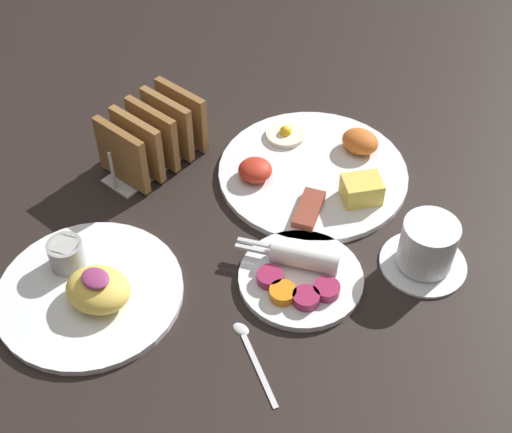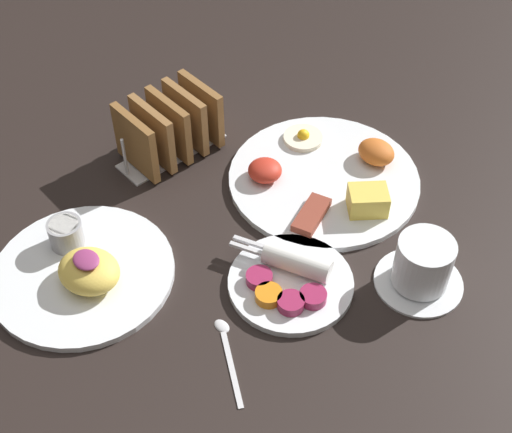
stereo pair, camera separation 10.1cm
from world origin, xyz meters
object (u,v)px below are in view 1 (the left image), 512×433
(plate_breakfast, at_px, (316,170))
(toast_rack, at_px, (153,137))
(plate_condiments, at_px, (301,275))
(coffee_cup, at_px, (427,247))
(plate_foreground, at_px, (90,287))

(plate_breakfast, relative_size, toast_rack, 1.63)
(plate_condiments, xyz_separation_m, toast_rack, (-0.33, 0.05, 0.04))
(toast_rack, xyz_separation_m, coffee_cup, (0.44, 0.09, -0.01))
(plate_breakfast, bearing_deg, plate_foreground, -103.11)
(coffee_cup, bearing_deg, plate_condiments, -130.35)
(plate_foreground, bearing_deg, coffee_cup, 46.69)
(plate_condiments, height_order, toast_rack, toast_rack)
(plate_foreground, distance_m, toast_rack, 0.28)
(plate_breakfast, bearing_deg, plate_condiments, -58.62)
(plate_condiments, relative_size, toast_rack, 1.03)
(plate_condiments, relative_size, coffee_cup, 1.54)
(plate_condiments, distance_m, toast_rack, 0.33)
(plate_breakfast, height_order, coffee_cup, coffee_cup)
(coffee_cup, bearing_deg, plate_breakfast, 167.46)
(toast_rack, bearing_deg, coffee_cup, 11.11)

